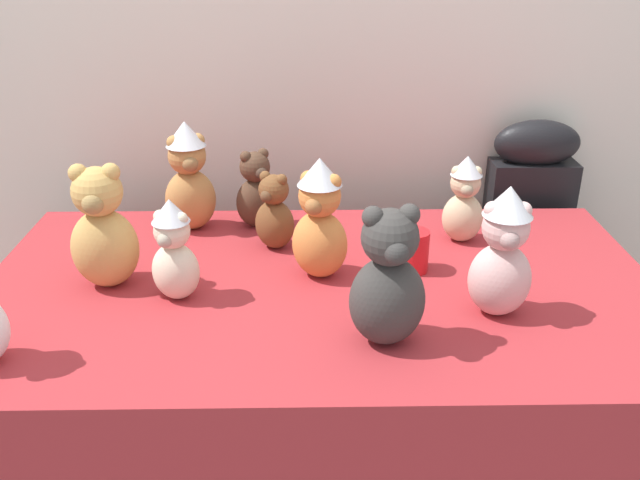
{
  "coord_description": "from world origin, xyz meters",
  "views": [
    {
      "loc": [
        -0.03,
        -1.25,
        1.54
      ],
      "look_at": [
        0.0,
        0.25,
        0.85
      ],
      "focal_mm": 38.11,
      "sensor_mm": 36.0,
      "label": 1
    }
  ],
  "objects_px": {
    "display_table": "(320,400)",
    "teddy_bear_honey": "(103,231)",
    "teddy_bear_charcoal": "(388,281)",
    "teddy_bear_cocoa": "(256,191)",
    "teddy_bear_chestnut": "(274,213)",
    "teddy_bear_blush": "(503,254)",
    "teddy_bear_ginger": "(321,220)",
    "teddy_bear_caramel": "(189,178)",
    "teddy_bear_cream": "(174,251)",
    "party_cup_red": "(413,251)",
    "instrument_case": "(521,256)",
    "teddy_bear_sand": "(464,200)"
  },
  "relations": [
    {
      "from": "teddy_bear_sand",
      "to": "teddy_bear_cocoa",
      "type": "distance_m",
      "value": 0.6
    },
    {
      "from": "instrument_case",
      "to": "teddy_bear_cream",
      "type": "height_order",
      "value": "teddy_bear_cream"
    },
    {
      "from": "teddy_bear_chestnut",
      "to": "teddy_bear_caramel",
      "type": "distance_m",
      "value": 0.29
    },
    {
      "from": "teddy_bear_ginger",
      "to": "party_cup_red",
      "type": "bearing_deg",
      "value": 28.95
    },
    {
      "from": "instrument_case",
      "to": "display_table",
      "type": "bearing_deg",
      "value": -139.35
    },
    {
      "from": "teddy_bear_ginger",
      "to": "party_cup_red",
      "type": "height_order",
      "value": "teddy_bear_ginger"
    },
    {
      "from": "display_table",
      "to": "instrument_case",
      "type": "height_order",
      "value": "instrument_case"
    },
    {
      "from": "teddy_bear_blush",
      "to": "teddy_bear_sand",
      "type": "distance_m",
      "value": 0.4
    },
    {
      "from": "teddy_bear_blush",
      "to": "party_cup_red",
      "type": "relative_size",
      "value": 2.84
    },
    {
      "from": "teddy_bear_charcoal",
      "to": "teddy_bear_sand",
      "type": "distance_m",
      "value": 0.58
    },
    {
      "from": "teddy_bear_blush",
      "to": "teddy_bear_ginger",
      "type": "height_order",
      "value": "teddy_bear_ginger"
    },
    {
      "from": "teddy_bear_cream",
      "to": "teddy_bear_caramel",
      "type": "bearing_deg",
      "value": 110.33
    },
    {
      "from": "teddy_bear_charcoal",
      "to": "teddy_bear_caramel",
      "type": "height_order",
      "value": "teddy_bear_caramel"
    },
    {
      "from": "teddy_bear_chestnut",
      "to": "teddy_bear_ginger",
      "type": "height_order",
      "value": "teddy_bear_ginger"
    },
    {
      "from": "teddy_bear_chestnut",
      "to": "teddy_bear_caramel",
      "type": "relative_size",
      "value": 0.68
    },
    {
      "from": "teddy_bear_charcoal",
      "to": "teddy_bear_honey",
      "type": "height_order",
      "value": "same"
    },
    {
      "from": "teddy_bear_blush",
      "to": "teddy_bear_caramel",
      "type": "bearing_deg",
      "value": 150.6
    },
    {
      "from": "display_table",
      "to": "teddy_bear_blush",
      "type": "bearing_deg",
      "value": -20.32
    },
    {
      "from": "instrument_case",
      "to": "teddy_bear_honey",
      "type": "height_order",
      "value": "teddy_bear_honey"
    },
    {
      "from": "teddy_bear_sand",
      "to": "teddy_bear_caramel",
      "type": "distance_m",
      "value": 0.78
    },
    {
      "from": "display_table",
      "to": "teddy_bear_chestnut",
      "type": "xyz_separation_m",
      "value": [
        -0.12,
        0.21,
        0.47
      ]
    },
    {
      "from": "instrument_case",
      "to": "teddy_bear_sand",
      "type": "bearing_deg",
      "value": -130.41
    },
    {
      "from": "teddy_bear_charcoal",
      "to": "teddy_bear_honey",
      "type": "xyz_separation_m",
      "value": [
        -0.66,
        0.27,
        0.0
      ]
    },
    {
      "from": "display_table",
      "to": "teddy_bear_honey",
      "type": "distance_m",
      "value": 0.73
    },
    {
      "from": "teddy_bear_caramel",
      "to": "teddy_bear_cocoa",
      "type": "xyz_separation_m",
      "value": [
        0.19,
        0.02,
        -0.05
      ]
    },
    {
      "from": "display_table",
      "to": "teddy_bear_ginger",
      "type": "xyz_separation_m",
      "value": [
        0.0,
        0.04,
        0.52
      ]
    },
    {
      "from": "teddy_bear_sand",
      "to": "teddy_bear_caramel",
      "type": "height_order",
      "value": "teddy_bear_caramel"
    },
    {
      "from": "teddy_bear_honey",
      "to": "teddy_bear_chestnut",
      "type": "xyz_separation_m",
      "value": [
        0.4,
        0.21,
        -0.05
      ]
    },
    {
      "from": "teddy_bear_ginger",
      "to": "party_cup_red",
      "type": "xyz_separation_m",
      "value": [
        0.24,
        0.03,
        -0.1
      ]
    },
    {
      "from": "display_table",
      "to": "teddy_bear_blush",
      "type": "relative_size",
      "value": 5.43
    },
    {
      "from": "teddy_bear_blush",
      "to": "teddy_bear_ginger",
      "type": "distance_m",
      "value": 0.45
    },
    {
      "from": "party_cup_red",
      "to": "teddy_bear_blush",
      "type": "bearing_deg",
      "value": -53.41
    },
    {
      "from": "instrument_case",
      "to": "party_cup_red",
      "type": "xyz_separation_m",
      "value": [
        -0.47,
        -0.54,
        0.29
      ]
    },
    {
      "from": "teddy_bear_charcoal",
      "to": "teddy_bear_sand",
      "type": "relative_size",
      "value": 1.26
    },
    {
      "from": "party_cup_red",
      "to": "teddy_bear_cocoa",
      "type": "bearing_deg",
      "value": 144.92
    },
    {
      "from": "teddy_bear_honey",
      "to": "instrument_case",
      "type": "bearing_deg",
      "value": 22.54
    },
    {
      "from": "display_table",
      "to": "teddy_bear_cream",
      "type": "relative_size",
      "value": 6.68
    },
    {
      "from": "teddy_bear_charcoal",
      "to": "instrument_case",
      "type": "bearing_deg",
      "value": 48.42
    },
    {
      "from": "teddy_bear_chestnut",
      "to": "teddy_bear_cocoa",
      "type": "relative_size",
      "value": 0.93
    },
    {
      "from": "teddy_bear_blush",
      "to": "teddy_bear_sand",
      "type": "height_order",
      "value": "teddy_bear_blush"
    },
    {
      "from": "teddy_bear_sand",
      "to": "teddy_bear_cream",
      "type": "distance_m",
      "value": 0.81
    },
    {
      "from": "teddy_bear_chestnut",
      "to": "teddy_bear_ginger",
      "type": "relative_size",
      "value": 0.7
    },
    {
      "from": "teddy_bear_chestnut",
      "to": "teddy_bear_caramel",
      "type": "bearing_deg",
      "value": -178.7
    },
    {
      "from": "teddy_bear_cream",
      "to": "party_cup_red",
      "type": "xyz_separation_m",
      "value": [
        0.59,
        0.13,
        -0.07
      ]
    },
    {
      "from": "teddy_bear_chestnut",
      "to": "teddy_bear_sand",
      "type": "xyz_separation_m",
      "value": [
        0.53,
        0.04,
        0.02
      ]
    },
    {
      "from": "teddy_bear_cream",
      "to": "party_cup_red",
      "type": "height_order",
      "value": "teddy_bear_cream"
    },
    {
      "from": "teddy_bear_caramel",
      "to": "party_cup_red",
      "type": "bearing_deg",
      "value": -43.8
    },
    {
      "from": "teddy_bear_blush",
      "to": "teddy_bear_ginger",
      "type": "relative_size",
      "value": 0.99
    },
    {
      "from": "teddy_bear_ginger",
      "to": "teddy_bear_honey",
      "type": "bearing_deg",
      "value": -152.95
    },
    {
      "from": "teddy_bear_charcoal",
      "to": "teddy_bear_cocoa",
      "type": "distance_m",
      "value": 0.71
    }
  ]
}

